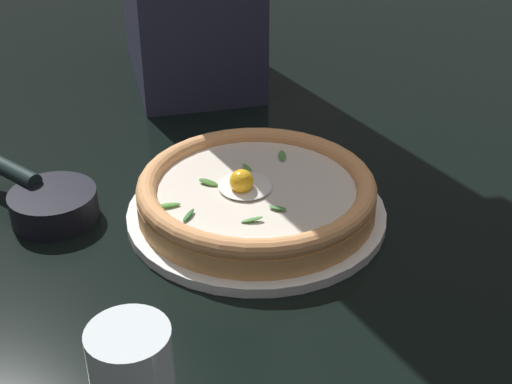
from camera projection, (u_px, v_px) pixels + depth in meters
ground_plane at (275, 225)px, 0.88m from camera, size 2.40×2.40×0.03m
pizza_plate at (256, 210)px, 0.87m from camera, size 0.31×0.31×0.01m
pizza at (256, 190)px, 0.85m from camera, size 0.29×0.29×0.06m
side_bowl at (54, 205)px, 0.85m from camera, size 0.10×0.10×0.04m
pizza_cutter at (0, 165)px, 0.90m from camera, size 0.12×0.12×0.08m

